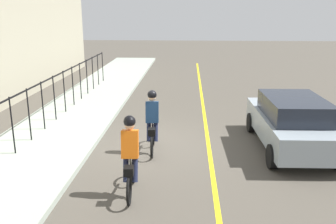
# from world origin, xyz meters

# --- Properties ---
(ground_plane) EXTENTS (80.00, 80.00, 0.00)m
(ground_plane) POSITION_xyz_m (0.00, 0.00, 0.00)
(ground_plane) COLOR #4B463D
(lane_line_centre) EXTENTS (36.00, 0.12, 0.01)m
(lane_line_centre) POSITION_xyz_m (0.00, -1.60, 0.00)
(lane_line_centre) COLOR yellow
(lane_line_centre) RESTS_ON ground
(sidewalk) EXTENTS (40.00, 3.20, 0.15)m
(sidewalk) POSITION_xyz_m (0.00, 3.40, 0.07)
(sidewalk) COLOR #97A193
(sidewalk) RESTS_ON ground
(iron_fence) EXTENTS (17.39, 0.04, 1.60)m
(iron_fence) POSITION_xyz_m (1.00, 3.80, 1.24)
(iron_fence) COLOR black
(iron_fence) RESTS_ON sidewalk
(cyclist_lead) EXTENTS (1.71, 0.38, 1.83)m
(cyclist_lead) POSITION_xyz_m (-0.49, 0.05, 0.91)
(cyclist_lead) COLOR black
(cyclist_lead) RESTS_ON ground
(cyclist_follow) EXTENTS (1.71, 0.38, 1.83)m
(cyclist_follow) POSITION_xyz_m (-3.07, 0.27, 0.91)
(cyclist_follow) COLOR black
(cyclist_follow) RESTS_ON ground
(patrol_sedan) EXTENTS (4.44, 2.01, 1.58)m
(patrol_sedan) POSITION_xyz_m (0.02, -3.98, 0.82)
(patrol_sedan) COLOR #8F9BA4
(patrol_sedan) RESTS_ON ground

